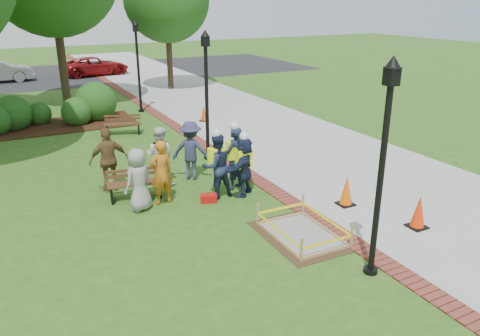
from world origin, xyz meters
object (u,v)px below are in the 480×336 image
hivis_worker_a (244,164)px  hivis_worker_c (217,164)px  cone_front (419,213)px  hivis_worker_b (234,156)px  bench_near (135,190)px  wet_concrete_pad (302,227)px  lamp_near (383,155)px

hivis_worker_a → hivis_worker_c: 0.76m
cone_front → hivis_worker_b: bearing=122.6°
cone_front → hivis_worker_a: 4.63m
bench_near → cone_front: cone_front is taller
bench_near → cone_front: (5.46, -4.84, 0.15)m
cone_front → hivis_worker_b: hivis_worker_b is taller
wet_concrete_pad → hivis_worker_c: (-0.78, 2.97, 0.72)m
bench_near → hivis_worker_a: (2.76, -1.11, 0.64)m
wet_concrete_pad → cone_front: bearing=-19.7°
hivis_worker_b → hivis_worker_c: size_ratio=1.01×
wet_concrete_pad → bench_near: (-2.80, 3.89, 0.02)m
cone_front → bench_near: bearing=138.4°
lamp_near → hivis_worker_b: lamp_near is taller
hivis_worker_a → hivis_worker_c: hivis_worker_c is taller
bench_near → lamp_near: lamp_near is taller
cone_front → hivis_worker_a: bearing=125.9°
wet_concrete_pad → bench_near: bearing=125.8°
cone_front → lamp_near: 3.26m
cone_front → hivis_worker_a: size_ratio=0.47×
lamp_near → hivis_worker_b: bearing=94.4°
lamp_near → hivis_worker_b: size_ratio=2.17×
wet_concrete_pad → cone_front: 2.82m
lamp_near → hivis_worker_c: lamp_near is taller
hivis_worker_b → lamp_near: bearing=-85.6°
hivis_worker_a → hivis_worker_c: bearing=165.4°
hivis_worker_b → hivis_worker_a: bearing=-87.6°
cone_front → hivis_worker_b: (-2.72, 4.25, 0.56)m
bench_near → hivis_worker_a: size_ratio=0.85×
hivis_worker_c → hivis_worker_b: bearing=25.3°
wet_concrete_pad → hivis_worker_a: hivis_worker_a is taller
lamp_near → hivis_worker_a: 4.97m
hivis_worker_b → hivis_worker_c: (-0.71, -0.34, -0.01)m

